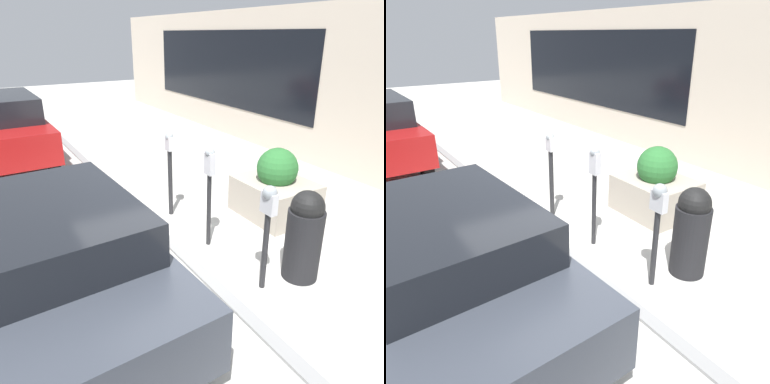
{
  "view_description": "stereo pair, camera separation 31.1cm",
  "coord_description": "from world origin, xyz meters",
  "views": [
    {
      "loc": [
        -3.92,
        2.22,
        2.83
      ],
      "look_at": [
        0.0,
        -0.11,
        0.89
      ],
      "focal_mm": 35.0,
      "sensor_mm": 36.0,
      "label": 1
    },
    {
      "loc": [
        -3.75,
        2.48,
        2.83
      ],
      "look_at": [
        0.0,
        -0.11,
        0.89
      ],
      "focal_mm": 35.0,
      "sensor_mm": 36.0,
      "label": 2
    }
  ],
  "objects": [
    {
      "name": "ground_plane",
      "position": [
        0.0,
        0.0,
        0.0
      ],
      "size": [
        40.0,
        40.0,
        0.0
      ],
      "primitive_type": "plane",
      "color": "beige"
    },
    {
      "name": "curb_strip",
      "position": [
        0.0,
        0.08,
        0.02
      ],
      "size": [
        24.5,
        0.16,
        0.04
      ],
      "color": "gray",
      "rests_on": "ground_plane"
    },
    {
      "name": "parking_meter_nearest",
      "position": [
        -1.15,
        -0.41,
        0.95
      ],
      "size": [
        0.2,
        0.17,
        1.32
      ],
      "color": "#232326",
      "rests_on": "ground_plane"
    },
    {
      "name": "parking_meter_second",
      "position": [
        0.02,
        -0.4,
        1.0
      ],
      "size": [
        0.16,
        0.13,
        1.45
      ],
      "color": "#232326",
      "rests_on": "ground_plane"
    },
    {
      "name": "parking_meter_middle",
      "position": [
        1.17,
        -0.39,
        0.88
      ],
      "size": [
        0.15,
        0.13,
        1.4
      ],
      "color": "#232326",
      "rests_on": "ground_plane"
    },
    {
      "name": "planter_box",
      "position": [
        0.27,
        -1.87,
        0.45
      ],
      "size": [
        1.21,
        1.02,
        1.16
      ],
      "color": "#A39989",
      "rests_on": "ground_plane"
    },
    {
      "name": "parked_car_middle",
      "position": [
        -0.33,
        1.74,
        0.72
      ],
      "size": [
        3.87,
        1.85,
        1.35
      ],
      "rotation": [
        0.0,
        0.0,
        0.04
      ],
      "color": "#383D47",
      "rests_on": "ground_plane"
    },
    {
      "name": "parked_car_rear",
      "position": [
        5.67,
        1.64,
        0.83
      ],
      "size": [
        4.34,
        1.79,
        1.57
      ],
      "rotation": [
        0.0,
        0.0,
        0.01
      ],
      "color": "maroon",
      "rests_on": "ground_plane"
    },
    {
      "name": "trash_bin",
      "position": [
        -1.22,
        -0.96,
        0.59
      ],
      "size": [
        0.44,
        0.44,
        1.16
      ],
      "color": "black",
      "rests_on": "ground_plane"
    }
  ]
}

